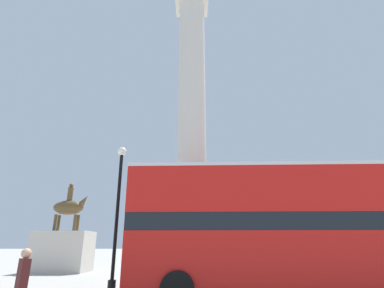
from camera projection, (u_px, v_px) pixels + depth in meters
ground_plane at (192, 282)px, 14.09m from camera, size 200.00×200.00×0.00m
monument_column at (192, 157)px, 16.04m from camera, size 4.56×4.56×18.31m
bus_a at (295, 224)px, 10.21m from camera, size 11.25×3.09×4.27m
equestrian_statue at (64, 247)px, 19.63m from camera, size 3.48×2.51×5.74m
street_lamp at (118, 211)px, 12.41m from camera, size 0.38×0.38×5.80m
pedestrian_near_lamp at (21, 284)px, 6.41m from camera, size 0.40×0.44×1.64m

